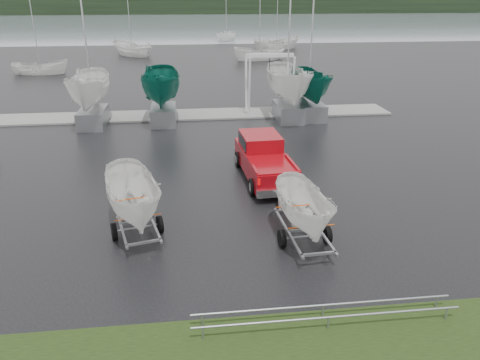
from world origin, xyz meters
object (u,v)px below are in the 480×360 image
at_px(trailer_hitched, 306,175).
at_px(boat_hoist, 269,75).
at_px(pickup_truck, 263,157).
at_px(trailer_parked, 130,159).

relative_size(trailer_hitched, boat_hoist, 1.10).
distance_m(pickup_truck, trailer_parked, 7.54).
bearing_deg(trailer_hitched, trailer_parked, 163.85).
bearing_deg(boat_hoist, trailer_parked, -114.71).
distance_m(trailer_hitched, trailer_parked, 5.91).
bearing_deg(pickup_truck, trailer_parked, -140.75).
bearing_deg(trailer_parked, pickup_truck, 29.07).
distance_m(pickup_truck, boat_hoist, 12.36).
bearing_deg(trailer_hitched, pickup_truck, 90.00).
xyz_separation_m(trailer_parked, boat_hoist, (7.80, 16.94, -0.14)).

